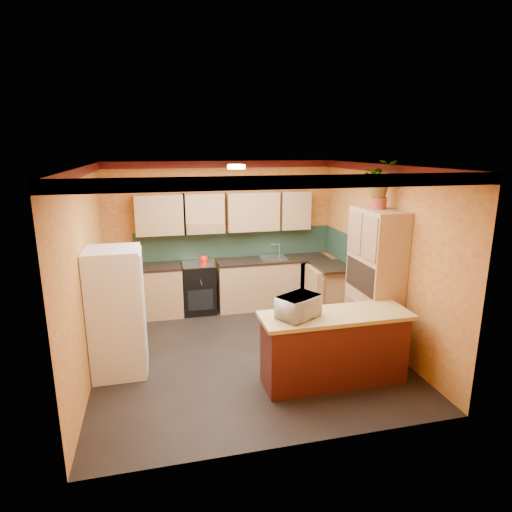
{
  "coord_description": "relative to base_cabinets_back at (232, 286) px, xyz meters",
  "views": [
    {
      "loc": [
        -1.2,
        -5.64,
        2.93
      ],
      "look_at": [
        0.26,
        0.45,
        1.34
      ],
      "focal_mm": 30.0,
      "sensor_mm": 36.0,
      "label": 1
    }
  ],
  "objects": [
    {
      "name": "sink",
      "position": [
        0.77,
        0.0,
        0.5
      ],
      "size": [
        0.48,
        0.4,
        0.03
      ],
      "primitive_type": "cube",
      "color": "silver",
      "rests_on": "countertop_back"
    },
    {
      "name": "fern",
      "position": [
        1.72,
        -2.05,
        2.08
      ],
      "size": [
        0.58,
        0.55,
        0.51
      ],
      "primitive_type": "imported",
      "rotation": [
        0.0,
        0.0,
        -0.4
      ],
      "color": "tan",
      "rests_on": "fern_pot"
    },
    {
      "name": "stove",
      "position": [
        -0.62,
        -0.0,
        0.02
      ],
      "size": [
        0.58,
        0.58,
        0.91
      ],
      "primitive_type": "cube",
      "color": "black",
      "rests_on": "ground"
    },
    {
      "name": "countertop_back",
      "position": [
        0.0,
        -0.0,
        0.46
      ],
      "size": [
        3.65,
        0.62,
        0.04
      ],
      "primitive_type": "cube",
      "color": "black",
      "rests_on": "base_cabinets_back"
    },
    {
      "name": "breakfast_bar",
      "position": [
        0.79,
        -2.84,
        0.0
      ],
      "size": [
        1.8,
        0.55,
        0.88
      ],
      "primitive_type": "cube",
      "color": "#551513",
      "rests_on": "ground"
    },
    {
      "name": "bar_top",
      "position": [
        0.79,
        -2.84,
        0.47
      ],
      "size": [
        1.9,
        0.65,
        0.05
      ],
      "primitive_type": "cube",
      "color": "tan",
      "rests_on": "breakfast_bar"
    },
    {
      "name": "pantry",
      "position": [
        1.72,
        -2.1,
        0.61
      ],
      "size": [
        0.48,
        0.9,
        2.1
      ],
      "primitive_type": "cube",
      "color": "tan",
      "rests_on": "ground"
    },
    {
      "name": "kettle",
      "position": [
        -0.53,
        -0.05,
        0.56
      ],
      "size": [
        0.18,
        0.18,
        0.18
      ],
      "primitive_type": null,
      "rotation": [
        0.0,
        0.0,
        -0.07
      ],
      "color": "#AF210B",
      "rests_on": "stove"
    },
    {
      "name": "fridge",
      "position": [
        -1.88,
        -1.95,
        0.41
      ],
      "size": [
        0.68,
        0.66,
        1.7
      ],
      "primitive_type": "cube",
      "color": "white",
      "rests_on": "ground"
    },
    {
      "name": "base_cabinets_right",
      "position": [
        1.67,
        -0.71,
        0.0
      ],
      "size": [
        0.6,
        0.8,
        0.88
      ],
      "primitive_type": "cube",
      "color": "tan",
      "rests_on": "ground"
    },
    {
      "name": "base_cabinets_back",
      "position": [
        0.0,
        0.0,
        0.0
      ],
      "size": [
        3.65,
        0.6,
        0.88
      ],
      "primitive_type": "cube",
      "color": "tan",
      "rests_on": "ground"
    },
    {
      "name": "microwave",
      "position": [
        0.3,
        -2.84,
        0.63
      ],
      "size": [
        0.6,
        0.54,
        0.28
      ],
      "primitive_type": "imported",
      "rotation": [
        0.0,
        0.0,
        0.53
      ],
      "color": "white",
      "rests_on": "bar_top"
    },
    {
      "name": "fern_pot",
      "position": [
        1.72,
        -2.05,
        1.74
      ],
      "size": [
        0.22,
        0.22,
        0.16
      ],
      "primitive_type": "cylinder",
      "color": "maroon",
      "rests_on": "pantry"
    },
    {
      "name": "countertop_right",
      "position": [
        1.67,
        -0.71,
        0.46
      ],
      "size": [
        0.62,
        0.8,
        0.04
      ],
      "primitive_type": "cube",
      "color": "black",
      "rests_on": "base_cabinets_right"
    },
    {
      "name": "room_shell",
      "position": [
        -0.11,
        -1.52,
        1.65
      ],
      "size": [
        4.24,
        4.24,
        2.72
      ],
      "color": "black",
      "rests_on": "ground"
    }
  ]
}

